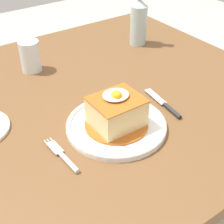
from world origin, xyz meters
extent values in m
cube|color=brown|center=(0.00, 0.00, 0.72)|extent=(1.14, 1.02, 0.04)
cylinder|color=brown|center=(0.49, 0.43, 0.35)|extent=(0.07, 0.07, 0.70)
cylinder|color=white|center=(-0.04, -0.17, 0.75)|extent=(0.27, 0.27, 0.01)
torus|color=white|center=(-0.04, -0.17, 0.75)|extent=(0.27, 0.27, 0.01)
cylinder|color=#B75B1E|center=(-0.04, -0.17, 0.75)|extent=(0.17, 0.17, 0.01)
cube|color=#E5C684|center=(-0.04, -0.17, 0.79)|extent=(0.13, 0.11, 0.07)
cube|color=#B75B1E|center=(-0.04, -0.17, 0.83)|extent=(0.13, 0.11, 0.00)
ellipsoid|color=white|center=(-0.04, -0.16, 0.84)|extent=(0.07, 0.06, 0.01)
sphere|color=yellow|center=(-0.04, -0.17, 0.84)|extent=(0.03, 0.03, 0.03)
cylinder|color=silver|center=(-0.21, -0.22, 0.75)|extent=(0.02, 0.08, 0.01)
cube|color=silver|center=(-0.21, -0.15, 0.75)|extent=(0.02, 0.05, 0.00)
cylinder|color=silver|center=(-0.21, -0.13, 0.75)|extent=(0.00, 0.03, 0.00)
cylinder|color=silver|center=(-0.21, -0.13, 0.75)|extent=(0.00, 0.03, 0.00)
cylinder|color=silver|center=(-0.22, -0.13, 0.75)|extent=(0.00, 0.03, 0.00)
cylinder|color=#262628|center=(0.13, -0.20, 0.75)|extent=(0.02, 0.08, 0.01)
cube|color=silver|center=(0.14, -0.12, 0.75)|extent=(0.03, 0.09, 0.00)
cylinder|color=#ADC6CC|center=(0.34, 0.22, 0.82)|extent=(0.06, 0.06, 0.15)
cone|color=#ADC6CC|center=(0.34, 0.22, 0.90)|extent=(0.06, 0.06, 0.03)
cylinder|color=gold|center=(-0.09, 0.25, 0.77)|extent=(0.06, 0.06, 0.06)
cylinder|color=silver|center=(-0.09, 0.25, 0.79)|extent=(0.07, 0.07, 0.10)
camera|label=1|loc=(-0.44, -0.73, 1.29)|focal=53.41mm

